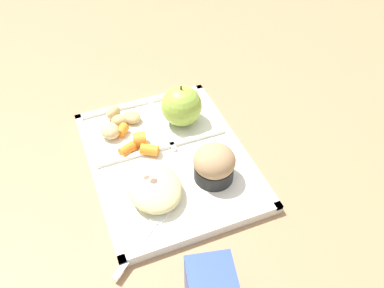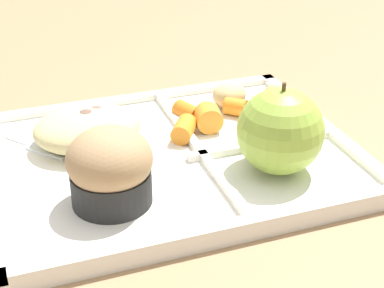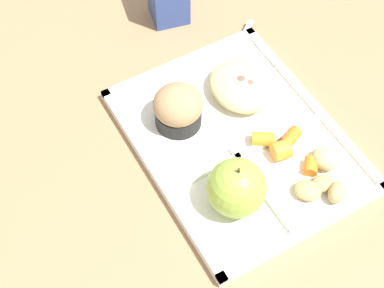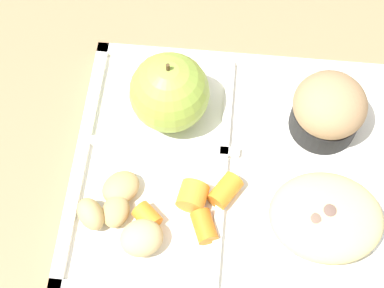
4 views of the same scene
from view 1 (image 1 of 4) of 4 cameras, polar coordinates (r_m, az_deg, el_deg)
ground at (r=0.75m, az=-3.26°, el=-2.57°), size 6.00×6.00×0.00m
lunch_tray at (r=0.75m, az=-3.30°, el=-2.19°), size 0.34×0.27×0.02m
green_apple at (r=0.79m, az=-1.45°, el=5.25°), size 0.08×0.08×0.09m
bran_muffin at (r=0.69m, az=3.06°, el=-2.81°), size 0.07×0.07×0.07m
carrot_slice_small at (r=0.75m, az=-5.84°, el=-0.82°), size 0.03×0.04×0.02m
carrot_slice_edge at (r=0.76m, az=-7.21°, el=0.66°), size 0.03×0.03×0.03m
carrot_slice_near_corner at (r=0.75m, az=-8.85°, el=-0.74°), size 0.03×0.03×0.02m
carrot_slice_large at (r=0.79m, az=-9.55°, el=1.89°), size 0.03×0.03×0.02m
potato_chunk_golden at (r=0.81m, az=-9.90°, el=3.26°), size 0.03×0.04×0.02m
potato_chunk_browned at (r=0.83m, az=-10.74°, el=4.25°), size 0.04×0.04×0.03m
potato_chunk_wedge at (r=0.81m, az=-8.29°, el=3.63°), size 0.05×0.05×0.02m
potato_chunk_large at (r=0.79m, az=-11.16°, el=1.79°), size 0.05×0.05×0.03m
egg_noodle_pile at (r=0.68m, az=-5.14°, el=-6.03°), size 0.10×0.09×0.04m
meatball_back at (r=0.68m, az=-6.00°, el=-5.54°), size 0.04×0.04×0.04m
meatball_front at (r=0.68m, az=-5.16°, el=-6.00°), size 0.04×0.04×0.04m
meatball_center at (r=0.68m, az=-5.76°, el=-6.10°), size 0.03×0.03×0.03m
plastic_fork at (r=0.65m, az=-6.01°, el=-11.87°), size 0.11×0.13×0.00m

